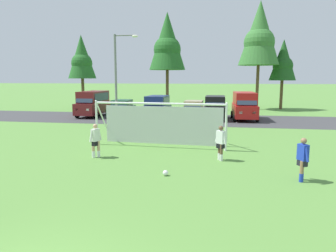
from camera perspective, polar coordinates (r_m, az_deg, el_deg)
name	(u,v)px	position (r m, az deg, el deg)	size (l,w,h in m)	color
ground_plane	(165,139)	(19.87, -0.61, -2.32)	(400.00, 400.00, 0.00)	#598C3D
parking_lot_strip	(183,119)	(29.31, 2.75, 1.26)	(52.00, 8.40, 0.01)	#3D3D3F
soccer_ball	(165,173)	(12.44, -0.46, -8.57)	(0.22, 0.22, 0.22)	white
soccer_goal	(162,123)	(17.89, -1.16, 0.64)	(7.51, 2.33, 2.57)	white
player_striker_near	(302,160)	(12.66, 23.34, -5.64)	(0.39, 0.73, 1.64)	#936B4C
player_defender_far	(221,143)	(14.73, 9.58, -3.09)	(0.57, 0.59, 1.64)	brown
player_winger_left	(96,141)	(15.48, -13.07, -2.62)	(0.42, 0.68, 1.64)	tan
parked_car_slot_far_left	(93,103)	(32.25, -13.52, 4.10)	(2.24, 4.82, 2.52)	maroon
parked_car_slot_left	(122,108)	(30.86, -8.42, 3.18)	(2.15, 4.26, 1.72)	#194C2D
parked_car_slot_center_left	(157,107)	(29.65, -2.02, 3.50)	(2.30, 4.68, 2.16)	navy
parked_car_slot_center	(194,110)	(29.36, 4.69, 2.96)	(2.04, 4.20, 1.72)	tan
parked_car_slot_center_right	(215,107)	(29.55, 8.58, 3.40)	(2.16, 4.61, 2.16)	black
parked_car_slot_right	(244,105)	(29.67, 13.78, 3.71)	(2.34, 4.87, 2.52)	red
tree_left_edge	(82,58)	(40.64, -15.48, 11.81)	(3.39, 3.39, 9.05)	brown
tree_mid_left	(167,43)	(38.30, -0.13, 14.90)	(4.32, 4.32, 11.52)	brown
tree_center_back	(259,35)	(40.18, 16.36, 15.61)	(4.83, 4.83, 12.88)	brown
tree_mid_right	(283,61)	(41.28, 20.26, 11.00)	(3.18, 3.18, 8.49)	brown
street_lamp	(118,80)	(24.91, -9.10, 8.38)	(2.00, 0.32, 7.13)	slate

